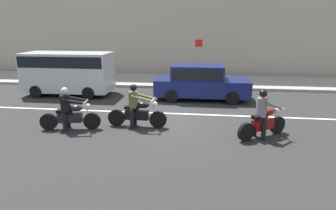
# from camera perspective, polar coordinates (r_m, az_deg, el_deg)

# --- Properties ---
(ground_plane) EXTENTS (80.00, 80.00, 0.00)m
(ground_plane) POSITION_cam_1_polar(r_m,az_deg,el_deg) (11.21, -0.69, -3.05)
(ground_plane) COLOR #252525
(sidewalk_slab) EXTENTS (40.00, 4.40, 0.14)m
(sidewalk_slab) POSITION_cam_1_polar(r_m,az_deg,el_deg) (18.91, 2.55, 4.89)
(sidewalk_slab) COLOR gray
(sidewalk_slab) RESTS_ON ground_plane
(building_facade) EXTENTS (40.00, 1.40, 9.92)m
(building_facade) POSITION_cam_1_polar(r_m,az_deg,el_deg) (22.01, 3.45, 19.18)
(building_facade) COLOR #A89E8E
(building_facade) RESTS_ON ground_plane
(lane_marking_stripe) EXTENTS (18.00, 0.14, 0.01)m
(lane_marking_stripe) POSITION_cam_1_polar(r_m,az_deg,el_deg) (12.02, 1.75, -1.74)
(lane_marking_stripe) COLOR silver
(lane_marking_stripe) RESTS_ON ground_plane
(motorcycle_with_rider_olive) EXTENTS (2.17, 0.70, 1.59)m
(motorcycle_with_rider_olive) POSITION_cam_1_polar(r_m,az_deg,el_deg) (10.37, -6.31, -0.95)
(motorcycle_with_rider_olive) COLOR black
(motorcycle_with_rider_olive) RESTS_ON ground_plane
(motorcycle_with_rider_gray) EXTENTS (1.73, 1.26, 1.63)m
(motorcycle_with_rider_gray) POSITION_cam_1_polar(r_m,az_deg,el_deg) (9.83, 18.44, -2.52)
(motorcycle_with_rider_gray) COLOR black
(motorcycle_with_rider_gray) RESTS_ON ground_plane
(motorcycle_with_rider_black_leather) EXTENTS (2.11, 0.75, 1.54)m
(motorcycle_with_rider_black_leather) POSITION_cam_1_polar(r_m,az_deg,el_deg) (10.62, -19.14, -1.44)
(motorcycle_with_rider_black_leather) COLOR black
(motorcycle_with_rider_black_leather) RESTS_ON ground_plane
(parked_sedan_navy) EXTENTS (4.61, 1.82, 1.72)m
(parked_sedan_navy) POSITION_cam_1_polar(r_m,az_deg,el_deg) (14.26, 6.46, 4.59)
(parked_sedan_navy) COLOR #11194C
(parked_sedan_navy) RESTS_ON ground_plane
(parked_van_silver) EXTENTS (4.51, 1.96, 2.23)m
(parked_van_silver) POSITION_cam_1_polar(r_m,az_deg,el_deg) (16.01, -19.32, 6.51)
(parked_van_silver) COLOR #B2B5BA
(parked_van_silver) RESTS_ON ground_plane
(street_sign_post) EXTENTS (0.44, 0.08, 2.66)m
(street_sign_post) POSITION_cam_1_polar(r_m,az_deg,el_deg) (17.91, 6.12, 9.63)
(street_sign_post) COLOR gray
(street_sign_post) RESTS_ON sidewalk_slab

